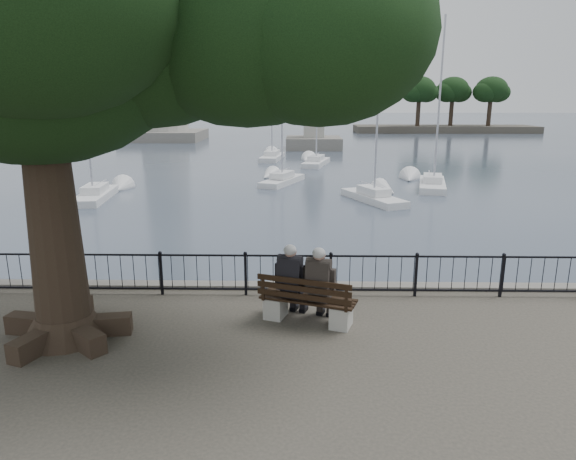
{
  "coord_description": "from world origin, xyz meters",
  "views": [
    {
      "loc": [
        0.22,
        -8.92,
        4.53
      ],
      "look_at": [
        0.0,
        2.5,
        1.6
      ],
      "focal_mm": 32.0,
      "sensor_mm": 36.0,
      "label": 1
    }
  ],
  "objects_px": {
    "tree": "(82,12)",
    "lion_monument": "(314,128)",
    "bench": "(307,306)",
    "person_left": "(293,284)",
    "lighthouse": "(159,38)",
    "person_right": "(321,287)"
  },
  "relations": [
    {
      "from": "bench",
      "to": "tree",
      "type": "xyz_separation_m",
      "value": [
        -3.88,
        -0.62,
        5.6
      ]
    },
    {
      "from": "person_right",
      "to": "lion_monument",
      "type": "relative_size",
      "value": 0.18
    },
    {
      "from": "tree",
      "to": "lion_monument",
      "type": "distance_m",
      "value": 50.09
    },
    {
      "from": "tree",
      "to": "lion_monument",
      "type": "bearing_deg",
      "value": 83.72
    },
    {
      "from": "tree",
      "to": "lion_monument",
      "type": "xyz_separation_m",
      "value": [
        5.46,
        49.57,
        -4.68
      ]
    },
    {
      "from": "person_left",
      "to": "tree",
      "type": "relative_size",
      "value": 0.15
    },
    {
      "from": "person_right",
      "to": "lighthouse",
      "type": "height_order",
      "value": "lighthouse"
    },
    {
      "from": "tree",
      "to": "lighthouse",
      "type": "relative_size",
      "value": 0.35
    },
    {
      "from": "person_left",
      "to": "lighthouse",
      "type": "relative_size",
      "value": 0.05
    },
    {
      "from": "bench",
      "to": "lion_monument",
      "type": "bearing_deg",
      "value": 88.16
    },
    {
      "from": "person_right",
      "to": "lighthouse",
      "type": "xyz_separation_m",
      "value": [
        -18.7,
        61.0,
        11.47
      ]
    },
    {
      "from": "bench",
      "to": "lion_monument",
      "type": "distance_m",
      "value": 48.99
    },
    {
      "from": "bench",
      "to": "person_right",
      "type": "distance_m",
      "value": 0.49
    },
    {
      "from": "person_left",
      "to": "lion_monument",
      "type": "bearing_deg",
      "value": 87.79
    },
    {
      "from": "bench",
      "to": "lighthouse",
      "type": "xyz_separation_m",
      "value": [
        -18.42,
        61.02,
        11.87
      ]
    },
    {
      "from": "person_left",
      "to": "lion_monument",
      "type": "xyz_separation_m",
      "value": [
        1.88,
        48.73,
        0.52
      ]
    },
    {
      "from": "tree",
      "to": "lighthouse",
      "type": "bearing_deg",
      "value": 103.28
    },
    {
      "from": "bench",
      "to": "tree",
      "type": "bearing_deg",
      "value": -170.93
    },
    {
      "from": "lighthouse",
      "to": "lion_monument",
      "type": "bearing_deg",
      "value": -31.11
    },
    {
      "from": "person_left",
      "to": "lion_monument",
      "type": "relative_size",
      "value": 0.18
    },
    {
      "from": "person_left",
      "to": "lighthouse",
      "type": "distance_m",
      "value": 64.47
    },
    {
      "from": "lighthouse",
      "to": "tree",
      "type": "bearing_deg",
      "value": -76.72
    }
  ]
}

